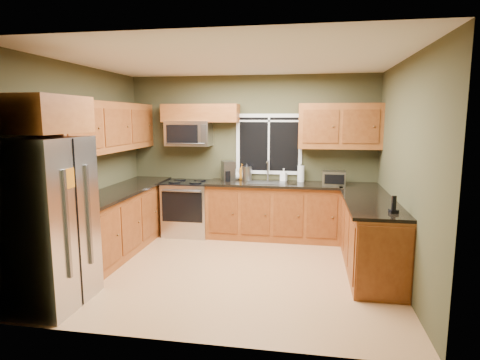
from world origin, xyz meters
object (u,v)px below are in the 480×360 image
(refrigerator, at_px, (47,223))
(microwave, at_px, (189,133))
(toaster_oven, at_px, (334,178))
(soap_bottle_b, at_px, (284,175))
(soap_bottle_a, at_px, (242,172))
(cordless_phone, at_px, (394,208))
(paper_towel_roll, at_px, (301,174))
(coffee_maker, at_px, (228,172))
(range, at_px, (188,208))
(soap_bottle_c, at_px, (236,174))
(kettle, at_px, (247,173))

(refrigerator, xyz_separation_m, microwave, (0.69, 2.91, 0.83))
(toaster_oven, distance_m, soap_bottle_b, 0.86)
(soap_bottle_a, distance_m, cordless_phone, 2.95)
(paper_towel_roll, bearing_deg, soap_bottle_a, 178.86)
(coffee_maker, height_order, soap_bottle_b, coffee_maker)
(range, bearing_deg, soap_bottle_c, 16.07)
(toaster_oven, bearing_deg, soap_bottle_b, 160.93)
(toaster_oven, bearing_deg, kettle, 172.21)
(microwave, bearing_deg, range, -89.98)
(soap_bottle_c, bearing_deg, paper_towel_roll, -1.04)
(coffee_maker, distance_m, soap_bottle_b, 0.94)
(refrigerator, xyz_separation_m, soap_bottle_a, (1.59, 3.00, 0.18))
(coffee_maker, xyz_separation_m, soap_bottle_b, (0.93, 0.12, -0.05))
(soap_bottle_b, bearing_deg, toaster_oven, -19.07)
(toaster_oven, bearing_deg, paper_towel_roll, 153.54)
(coffee_maker, distance_m, soap_bottle_a, 0.25)
(kettle, bearing_deg, coffee_maker, -172.73)
(microwave, xyz_separation_m, soap_bottle_a, (0.90, 0.09, -0.65))
(soap_bottle_b, bearing_deg, refrigerator, -127.52)
(toaster_oven, bearing_deg, range, 178.84)
(refrigerator, distance_m, cordless_phone, 3.78)
(toaster_oven, height_order, soap_bottle_b, toaster_oven)
(soap_bottle_c, bearing_deg, soap_bottle_b, 0.00)
(toaster_oven, relative_size, soap_bottle_c, 1.93)
(range, xyz_separation_m, microwave, (-0.00, 0.14, 1.26))
(coffee_maker, height_order, paper_towel_roll, coffee_maker)
(soap_bottle_a, height_order, soap_bottle_b, soap_bottle_a)
(range, xyz_separation_m, toaster_oven, (2.42, -0.05, 0.58))
(microwave, xyz_separation_m, paper_towel_roll, (1.90, 0.07, -0.66))
(cordless_phone, bearing_deg, paper_towel_roll, 117.43)
(toaster_oven, height_order, paper_towel_roll, paper_towel_roll)
(coffee_maker, bearing_deg, soap_bottle_c, 47.54)
(coffee_maker, height_order, soap_bottle_c, coffee_maker)
(coffee_maker, bearing_deg, kettle, 7.27)
(microwave, height_order, soap_bottle_b, microwave)
(soap_bottle_c, bearing_deg, toaster_oven, -9.77)
(soap_bottle_a, bearing_deg, refrigerator, -117.91)
(range, bearing_deg, microwave, 90.02)
(toaster_oven, distance_m, soap_bottle_c, 1.65)
(microwave, relative_size, soap_bottle_c, 4.03)
(cordless_phone, bearing_deg, range, 148.01)
(toaster_oven, height_order, kettle, kettle)
(paper_towel_roll, height_order, soap_bottle_c, paper_towel_roll)
(soap_bottle_c, bearing_deg, refrigerator, -116.40)
(kettle, distance_m, soap_bottle_a, 0.13)
(coffee_maker, xyz_separation_m, kettle, (0.31, 0.04, -0.02))
(cordless_phone, bearing_deg, microwave, 146.16)
(range, distance_m, coffee_maker, 0.93)
(range, height_order, soap_bottle_c, soap_bottle_c)
(paper_towel_roll, height_order, soap_bottle_a, paper_towel_roll)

